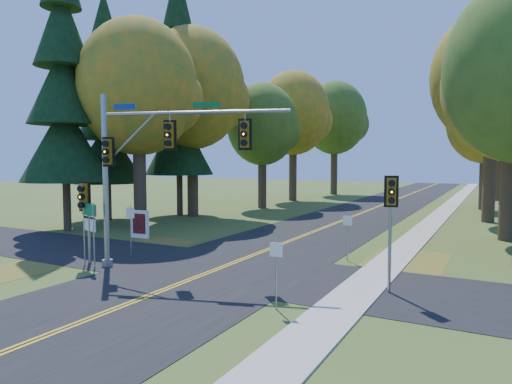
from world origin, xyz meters
The scene contains 28 objects.
ground centered at (0.00, 0.00, 0.00)m, with size 160.00×160.00×0.00m, color #3E511C.
road_main centered at (0.00, 0.00, 0.01)m, with size 8.00×160.00×0.02m, color black.
road_cross centered at (0.00, 2.00, 0.01)m, with size 60.00×6.00×0.02m, color black.
centerline_left centered at (-0.10, 0.00, 0.03)m, with size 0.10×160.00×0.01m, color gold.
centerline_right centered at (0.10, 0.00, 0.03)m, with size 0.10×160.00×0.01m, color gold.
sidewalk_east centered at (6.20, 0.00, 0.03)m, with size 1.60×160.00×0.06m, color #9E998E.
leaf_patch_w_near centered at (-6.50, 4.00, 0.01)m, with size 4.00×6.00×0.00m, color brown.
leaf_patch_e centered at (6.80, 6.00, 0.01)m, with size 3.50×8.00×0.00m, color brown.
leaf_patch_w_far centered at (-7.50, -3.00, 0.01)m, with size 3.00×5.00×0.00m, color brown.
tree_w_a centered at (-11.13, 9.38, 9.49)m, with size 8.00×8.00×14.15m.
tree_w_b centered at (-11.72, 16.29, 10.37)m, with size 8.60×8.60×15.38m.
tree_w_c centered at (-9.54, 24.47, 7.94)m, with size 6.80×6.80×11.91m.
tree_e_c centered at (9.88, 23.69, 10.66)m, with size 8.80×8.80×15.79m.
tree_w_d centered at (-10.13, 33.18, 9.78)m, with size 8.20×8.20×14.56m.
tree_e_d centered at (9.26, 32.87, 8.24)m, with size 7.00×7.00×12.32m.
tree_w_e centered at (-8.92, 44.09, 10.07)m, with size 8.40×8.40×14.97m.
tree_e_e centered at (10.47, 43.58, 9.19)m, with size 7.80×7.80×13.74m.
pine_a centered at (-14.50, 6.00, 9.18)m, with size 5.60×5.60×19.48m.
pine_b centered at (-16.00, 11.00, 8.16)m, with size 5.60×5.60×17.31m.
pine_c centered at (-13.00, 16.00, 9.69)m, with size 5.60×5.60×20.56m.
traffic_mast centered at (-2.56, 0.42, 4.80)m, with size 7.90×2.83×7.46m.
east_signal_pole centered at (7.22, 1.57, 3.14)m, with size 0.47×0.56×4.14m.
ped_signal_pole centered at (-5.68, -0.23, 2.77)m, with size 0.58×0.68×3.72m.
route_sign_cluster centered at (-5.14, -0.52, 2.01)m, with size 1.28×0.43×2.86m.
info_kiosk centered at (-8.32, 6.10, 0.83)m, with size 1.20×0.25×1.66m.
reg_sign_e_north centered at (4.39, 5.96, 1.49)m, with size 0.41×0.06×2.17m.
reg_sign_e_south centered at (4.44, -1.74, 1.50)m, with size 0.42×0.07×2.19m.
reg_sign_w centered at (-5.19, 2.04, 1.68)m, with size 0.47×0.09×2.45m.
Camera 1 is at (10.49, -14.36, 4.71)m, focal length 32.00 mm.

